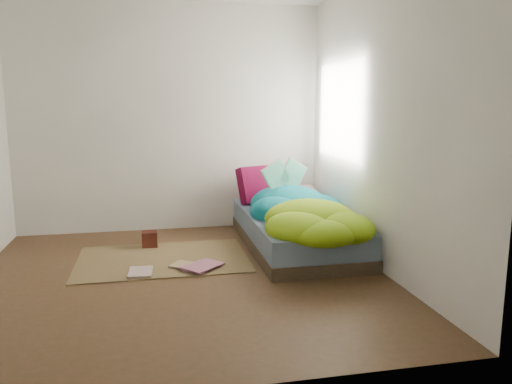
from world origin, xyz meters
TOP-DOWN VIEW (x-y plane):
  - ground at (0.00, 0.00)m, footprint 3.50×3.50m
  - room_walls at (0.01, 0.01)m, footprint 3.54×3.54m
  - bed at (1.22, 0.72)m, footprint 1.00×2.00m
  - duvet at (1.22, 0.50)m, footprint 0.96×1.84m
  - rug at (-0.15, 0.55)m, footprint 1.60×1.10m
  - pillow_floral at (1.44, 1.54)m, footprint 0.54×0.35m
  - pillow_magenta at (0.95, 1.43)m, footprint 0.44×0.28m
  - open_book at (1.18, 1.01)m, footprint 0.46×0.23m
  - wooden_box at (-0.27, 1.00)m, footprint 0.16×0.16m
  - floor_book_a at (-0.46, 0.17)m, footprint 0.22×0.29m
  - floor_book_b at (0.11, 0.28)m, footprint 0.43×0.42m
  - floor_book_c at (-0.00, 0.18)m, footprint 0.33×0.31m

SIDE VIEW (x-z plane):
  - ground at x=0.00m, z-range 0.00..0.00m
  - rug at x=-0.15m, z-range 0.00..0.01m
  - floor_book_c at x=0.00m, z-range 0.01..0.03m
  - floor_book_a at x=-0.46m, z-range 0.01..0.03m
  - floor_book_b at x=0.11m, z-range 0.01..0.04m
  - wooden_box at x=-0.27m, z-range 0.01..0.17m
  - bed at x=1.22m, z-range 0.00..0.34m
  - pillow_floral at x=1.44m, z-range 0.34..0.46m
  - duvet at x=1.22m, z-range 0.34..0.68m
  - pillow_magenta at x=0.95m, z-range 0.34..0.76m
  - open_book at x=1.18m, z-range 0.68..0.95m
  - room_walls at x=0.01m, z-range 0.32..2.94m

